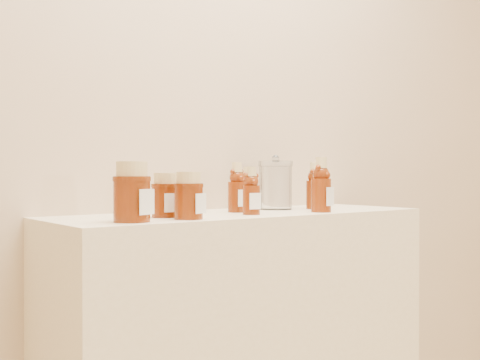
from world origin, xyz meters
TOP-DOWN VIEW (x-y plane):
  - wall_back at (0.00, 1.75)m, footprint 3.50×0.02m
  - display_table at (0.00, 1.55)m, footprint 1.20×0.40m
  - bear_bottle_back_left at (-0.01, 1.58)m, footprint 0.06×0.06m
  - bear_bottle_back_mid at (0.11, 1.67)m, footprint 0.07×0.07m
  - bear_bottle_back_right at (0.30, 1.55)m, footprint 0.08×0.08m
  - bear_bottle_front_left at (-0.04, 1.47)m, footprint 0.06×0.06m
  - bear_bottle_front_right at (0.20, 1.42)m, footprint 0.08×0.08m
  - honey_jar_left at (-0.44, 1.44)m, footprint 0.12×0.12m
  - honey_jar_back at (-0.29, 1.53)m, footprint 0.08×0.08m
  - honey_jar_front at (-0.28, 1.43)m, footprint 0.10×0.10m
  - glass_canister at (0.18, 1.61)m, footprint 0.14×0.14m

SIDE VIEW (x-z plane):
  - display_table at x=0.00m, z-range 0.00..0.90m
  - honey_jar_back at x=-0.29m, z-range 0.90..1.02m
  - honey_jar_front at x=-0.28m, z-range 0.90..1.02m
  - honey_jar_left at x=-0.44m, z-range 0.90..1.05m
  - bear_bottle_front_left at x=-0.04m, z-range 0.90..1.06m
  - bear_bottle_back_mid at x=0.11m, z-range 0.90..1.06m
  - bear_bottle_back_left at x=-0.01m, z-range 0.90..1.07m
  - glass_canister at x=0.18m, z-range 0.90..1.08m
  - bear_bottle_back_right at x=0.30m, z-range 0.90..1.08m
  - bear_bottle_front_right at x=0.20m, z-range 0.90..1.09m
  - wall_back at x=0.00m, z-range 0.00..2.70m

